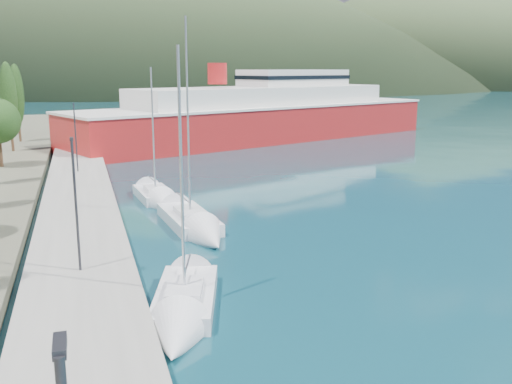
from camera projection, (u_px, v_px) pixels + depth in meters
name	position (u px, v px, depth m)	size (l,w,h in m)	color
ground	(118.00, 113.00, 129.52)	(1400.00, 1400.00, 0.00)	#0F3C48
quay	(79.00, 209.00, 39.09)	(5.00, 88.00, 0.80)	gray
hills_far	(213.00, 5.00, 618.70)	(1480.00, 900.00, 180.00)	slate
hills_near	(237.00, 9.00, 383.13)	(1010.00, 520.00, 115.00)	#3F522F
lamp_posts	(76.00, 190.00, 27.53)	(0.15, 47.39, 6.06)	#2D2D33
sailboat_near	(181.00, 319.00, 22.16)	(4.52, 8.46, 11.66)	silver
sailboat_mid	(199.00, 229.00, 34.42)	(3.36, 9.81, 13.86)	silver
sailboat_far	(160.00, 200.00, 42.15)	(3.03, 7.57, 10.86)	silver
ferry	(264.00, 116.00, 79.51)	(56.29, 31.81, 11.10)	#B41B1B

